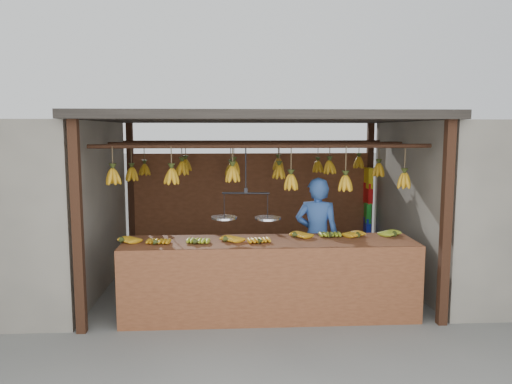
{
  "coord_description": "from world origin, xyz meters",
  "views": [
    {
      "loc": [
        -0.42,
        -6.79,
        2.19
      ],
      "look_at": [
        0.0,
        0.3,
        1.3
      ],
      "focal_mm": 35.0,
      "sensor_mm": 36.0,
      "label": 1
    }
  ],
  "objects": [
    {
      "name": "stall",
      "position": [
        0.0,
        0.33,
        1.97
      ],
      "size": [
        4.3,
        3.3,
        2.4
      ],
      "color": "black",
      "rests_on": "ground"
    },
    {
      "name": "hanging_bananas",
      "position": [
        -0.01,
        -0.01,
        1.63
      ],
      "size": [
        3.58,
        2.22,
        0.39
      ],
      "color": "#C18714",
      "rests_on": "ground"
    },
    {
      "name": "neighbor_right",
      "position": [
        3.6,
        0.0,
        1.15
      ],
      "size": [
        3.0,
        3.0,
        2.3
      ],
      "primitive_type": "cube",
      "color": "slate",
      "rests_on": "ground"
    },
    {
      "name": "vendor",
      "position": [
        0.77,
        -0.41,
        0.79
      ],
      "size": [
        0.65,
        0.51,
        1.57
      ],
      "primitive_type": "imported",
      "rotation": [
        0.0,
        0.0,
        2.89
      ],
      "color": "#3359A5",
      "rests_on": "ground"
    },
    {
      "name": "ground",
      "position": [
        0.0,
        0.0,
        0.0
      ],
      "size": [
        80.0,
        80.0,
        0.0
      ],
      "primitive_type": "plane",
      "color": "#5B5B57"
    },
    {
      "name": "bag_bundles",
      "position": [
        1.94,
        1.35,
        0.97
      ],
      "size": [
        0.08,
        0.26,
        1.18
      ],
      "color": "yellow",
      "rests_on": "ground"
    },
    {
      "name": "balance_scale",
      "position": [
        -0.2,
        -1.0,
        1.19
      ],
      "size": [
        0.81,
        0.36,
        0.86
      ],
      "color": "black",
      "rests_on": "ground"
    },
    {
      "name": "counter",
      "position": [
        0.07,
        -1.23,
        0.71
      ],
      "size": [
        3.53,
        0.78,
        0.96
      ],
      "color": "brown",
      "rests_on": "ground"
    }
  ]
}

